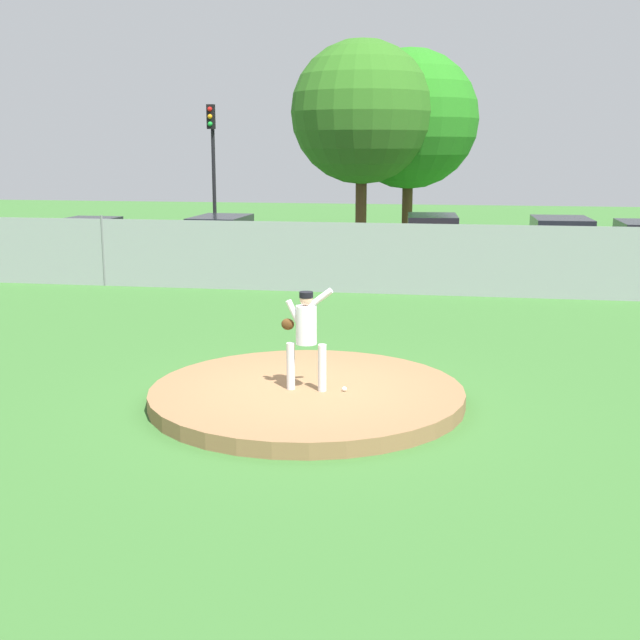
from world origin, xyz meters
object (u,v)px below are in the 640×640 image
(pitcher_youth, at_px, (306,330))
(baseball, at_px, (344,389))
(traffic_light_near, at_px, (213,153))
(parked_car_teal, at_px, (221,242))
(parked_car_charcoal, at_px, (86,242))
(parked_car_slate, at_px, (560,247))
(parked_car_red, at_px, (432,244))

(pitcher_youth, xyz_separation_m, baseball, (0.60, 0.03, -0.91))
(baseball, bearing_deg, traffic_light_near, 112.38)
(pitcher_youth, distance_m, parked_car_teal, 15.85)
(baseball, bearing_deg, parked_car_charcoal, 127.57)
(parked_car_slate, relative_size, parked_car_teal, 0.94)
(parked_car_slate, bearing_deg, parked_car_red, -179.79)
(parked_car_slate, bearing_deg, traffic_light_near, 162.78)
(pitcher_youth, relative_size, parked_car_teal, 0.35)
(parked_car_red, xyz_separation_m, traffic_light_near, (-8.50, 3.90, 2.87))
(parked_car_charcoal, relative_size, parked_car_red, 1.03)
(parked_car_charcoal, relative_size, parked_car_slate, 1.02)
(traffic_light_near, bearing_deg, pitcher_youth, -69.23)
(parked_car_charcoal, bearing_deg, parked_car_slate, 2.77)
(parked_car_teal, relative_size, traffic_light_near, 0.85)
(pitcher_youth, distance_m, parked_car_red, 14.96)
(baseball, bearing_deg, pitcher_youth, -177.41)
(pitcher_youth, xyz_separation_m, parked_car_red, (1.37, 14.90, -0.35))
(parked_car_charcoal, distance_m, traffic_light_near, 6.34)
(pitcher_youth, bearing_deg, parked_car_teal, 111.08)
(parked_car_teal, bearing_deg, parked_car_charcoal, -172.16)
(parked_car_charcoal, bearing_deg, pitcher_youth, -54.04)
(pitcher_youth, height_order, parked_car_charcoal, pitcher_youth)
(parked_car_slate, bearing_deg, parked_car_charcoal, -177.23)
(traffic_light_near, bearing_deg, baseball, -67.62)
(parked_car_slate, bearing_deg, parked_car_teal, -179.33)
(baseball, height_order, parked_car_red, parked_car_red)
(parked_car_charcoal, relative_size, parked_car_teal, 0.96)
(pitcher_youth, distance_m, parked_car_slate, 15.87)
(pitcher_youth, bearing_deg, parked_car_red, 84.74)
(baseball, distance_m, parked_car_slate, 15.65)
(parked_car_red, bearing_deg, parked_car_charcoal, -176.34)
(baseball, xyz_separation_m, traffic_light_near, (-7.73, 18.77, 3.43))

